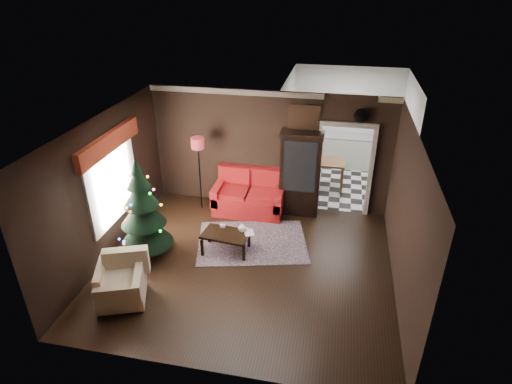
% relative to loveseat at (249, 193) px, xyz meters
% --- Properties ---
extents(floor, '(5.50, 5.50, 0.00)m').
position_rel_loveseat_xyz_m(floor, '(0.40, -2.05, -0.50)').
color(floor, black).
rests_on(floor, ground).
extents(ceiling, '(5.50, 5.50, 0.00)m').
position_rel_loveseat_xyz_m(ceiling, '(0.40, -2.05, 2.30)').
color(ceiling, white).
rests_on(ceiling, ground).
extents(wall_back, '(5.50, 0.00, 5.50)m').
position_rel_loveseat_xyz_m(wall_back, '(0.40, 0.45, 0.90)').
color(wall_back, black).
rests_on(wall_back, ground).
extents(wall_front, '(5.50, 0.00, 5.50)m').
position_rel_loveseat_xyz_m(wall_front, '(0.40, -4.55, 0.90)').
color(wall_front, black).
rests_on(wall_front, ground).
extents(wall_left, '(0.00, 5.50, 5.50)m').
position_rel_loveseat_xyz_m(wall_left, '(-2.35, -2.05, 0.90)').
color(wall_left, black).
rests_on(wall_left, ground).
extents(wall_right, '(0.00, 5.50, 5.50)m').
position_rel_loveseat_xyz_m(wall_right, '(3.15, -2.05, 0.90)').
color(wall_right, black).
rests_on(wall_right, ground).
extents(doorway, '(1.10, 0.10, 2.10)m').
position_rel_loveseat_xyz_m(doorway, '(2.10, 0.45, 0.55)').
color(doorway, beige).
rests_on(doorway, ground).
extents(left_window, '(0.05, 1.60, 1.40)m').
position_rel_loveseat_xyz_m(left_window, '(-2.31, -1.85, 0.95)').
color(left_window, white).
rests_on(left_window, wall_left).
extents(valance, '(0.12, 2.10, 0.35)m').
position_rel_loveseat_xyz_m(valance, '(-2.23, -1.85, 1.77)').
color(valance, maroon).
rests_on(valance, wall_left).
extents(kitchen_floor, '(3.00, 3.00, 0.00)m').
position_rel_loveseat_xyz_m(kitchen_floor, '(2.10, 1.95, -0.50)').
color(kitchen_floor, white).
rests_on(kitchen_floor, ground).
extents(kitchen_window, '(0.70, 0.06, 0.70)m').
position_rel_loveseat_xyz_m(kitchen_window, '(2.10, 3.40, 1.20)').
color(kitchen_window, white).
rests_on(kitchen_window, ground).
extents(rug, '(2.56, 2.11, 0.01)m').
position_rel_loveseat_xyz_m(rug, '(0.34, -1.25, -0.49)').
color(rug, '#4E3B48').
rests_on(rug, ground).
extents(loveseat, '(1.70, 0.90, 1.00)m').
position_rel_loveseat_xyz_m(loveseat, '(0.00, 0.00, 0.00)').
color(loveseat, maroon).
rests_on(loveseat, ground).
extents(curio_cabinet, '(0.90, 0.45, 1.90)m').
position_rel_loveseat_xyz_m(curio_cabinet, '(1.15, 0.22, 0.45)').
color(curio_cabinet, black).
rests_on(curio_cabinet, ground).
extents(floor_lamp, '(0.42, 0.42, 1.91)m').
position_rel_loveseat_xyz_m(floor_lamp, '(-1.16, -0.04, 0.33)').
color(floor_lamp, black).
rests_on(floor_lamp, ground).
extents(christmas_tree, '(1.17, 1.17, 1.98)m').
position_rel_loveseat_xyz_m(christmas_tree, '(-1.64, -2.06, 0.55)').
color(christmas_tree, black).
rests_on(christmas_tree, ground).
extents(armchair, '(1.04, 1.04, 0.83)m').
position_rel_loveseat_xyz_m(armchair, '(-1.49, -3.44, -0.04)').
color(armchair, tan).
rests_on(armchair, ground).
extents(coffee_table, '(0.98, 0.66, 0.42)m').
position_rel_loveseat_xyz_m(coffee_table, '(-0.11, -1.67, -0.28)').
color(coffee_table, black).
rests_on(coffee_table, rug).
extents(teapot, '(0.23, 0.23, 0.17)m').
position_rel_loveseat_xyz_m(teapot, '(0.19, -1.54, 0.01)').
color(teapot, white).
rests_on(teapot, coffee_table).
extents(cup_a, '(0.08, 0.08, 0.06)m').
position_rel_loveseat_xyz_m(cup_a, '(-0.26, -1.45, -0.04)').
color(cup_a, white).
rests_on(cup_a, coffee_table).
extents(cup_b, '(0.08, 0.08, 0.05)m').
position_rel_loveseat_xyz_m(cup_b, '(-0.21, -1.45, -0.05)').
color(cup_b, white).
rests_on(cup_b, coffee_table).
extents(book, '(0.18, 0.08, 0.26)m').
position_rel_loveseat_xyz_m(book, '(0.26, -1.60, 0.06)').
color(book, gray).
rests_on(book, coffee_table).
extents(wall_clock, '(0.32, 0.32, 0.06)m').
position_rel_loveseat_xyz_m(wall_clock, '(2.35, 0.40, 1.88)').
color(wall_clock, white).
rests_on(wall_clock, wall_back).
extents(painting, '(0.62, 0.05, 0.52)m').
position_rel_loveseat_xyz_m(painting, '(1.15, 0.41, 1.75)').
color(painting, '#AF793E').
rests_on(painting, wall_back).
extents(kitchen_counter, '(1.80, 0.60, 0.90)m').
position_rel_loveseat_xyz_m(kitchen_counter, '(2.10, 3.15, -0.05)').
color(kitchen_counter, silver).
rests_on(kitchen_counter, ground).
extents(kitchen_table, '(0.70, 0.70, 0.75)m').
position_rel_loveseat_xyz_m(kitchen_table, '(1.80, 1.65, -0.12)').
color(kitchen_table, brown).
rests_on(kitchen_table, ground).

